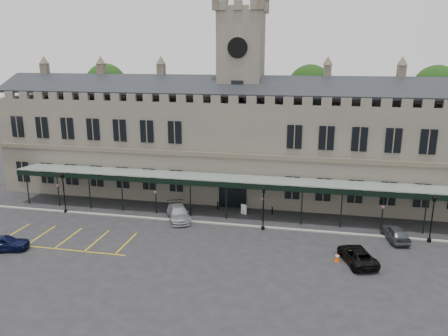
% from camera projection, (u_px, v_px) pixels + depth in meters
% --- Properties ---
extents(ground, '(140.00, 140.00, 0.00)m').
position_uv_depth(ground, '(211.00, 246.00, 40.55)').
color(ground, black).
extents(station_building, '(60.00, 10.36, 17.30)m').
position_uv_depth(station_building, '(240.00, 144.00, 53.97)').
color(station_building, '#615B51').
rests_on(station_building, ground).
extents(clock_tower, '(5.60, 5.60, 24.80)m').
position_uv_depth(clock_tower, '(241.00, 90.00, 52.37)').
color(clock_tower, '#615B51').
rests_on(clock_tower, ground).
extents(canopy, '(50.00, 4.10, 4.30)m').
position_uv_depth(canopy, '(227.00, 197.00, 47.00)').
color(canopy, '#8C9E93').
rests_on(canopy, ground).
extents(kerb, '(60.00, 0.40, 0.12)m').
position_uv_depth(kerb, '(223.00, 224.00, 45.74)').
color(kerb, gray).
rests_on(kerb, ground).
extents(parking_markings, '(16.00, 6.00, 0.01)m').
position_uv_depth(parking_markings, '(66.00, 240.00, 41.88)').
color(parking_markings, gold).
rests_on(parking_markings, ground).
extents(tree_behind_left, '(6.00, 6.00, 16.00)m').
position_uv_depth(tree_behind_left, '(106.00, 85.00, 65.30)').
color(tree_behind_left, '#332314').
rests_on(tree_behind_left, ground).
extents(tree_behind_mid, '(6.00, 6.00, 16.00)m').
position_uv_depth(tree_behind_mid, '(310.00, 88.00, 59.40)').
color(tree_behind_mid, '#332314').
rests_on(tree_behind_mid, ground).
extents(tree_behind_right, '(6.00, 6.00, 16.00)m').
position_uv_depth(tree_behind_right, '(436.00, 90.00, 56.26)').
color(tree_behind_right, '#332314').
rests_on(tree_behind_right, ground).
extents(lamp_post_left, '(0.45, 0.45, 4.74)m').
position_uv_depth(lamp_post_left, '(64.00, 189.00, 48.55)').
color(lamp_post_left, black).
rests_on(lamp_post_left, ground).
extents(lamp_post_mid, '(0.44, 0.44, 4.66)m').
position_uv_depth(lamp_post_mid, '(264.00, 204.00, 43.73)').
color(lamp_post_mid, black).
rests_on(lamp_post_mid, ground).
extents(lamp_post_right, '(0.45, 0.45, 4.79)m').
position_uv_depth(lamp_post_right, '(433.00, 214.00, 40.78)').
color(lamp_post_right, black).
rests_on(lamp_post_right, ground).
extents(traffic_cone, '(0.48, 0.48, 0.76)m').
position_uv_depth(traffic_cone, '(337.00, 257.00, 37.55)').
color(traffic_cone, '#E84607').
rests_on(traffic_cone, ground).
extents(sign_board, '(0.65, 0.24, 1.15)m').
position_uv_depth(sign_board, '(244.00, 209.00, 48.57)').
color(sign_board, black).
rests_on(sign_board, ground).
extents(bollard_left, '(0.16, 0.16, 0.91)m').
position_uv_depth(bollard_left, '(218.00, 206.00, 50.04)').
color(bollard_left, black).
rests_on(bollard_left, ground).
extents(bollard_right, '(0.16, 0.16, 0.88)m').
position_uv_depth(bollard_right, '(272.00, 211.00, 48.52)').
color(bollard_right, black).
rests_on(bollard_right, ground).
extents(car_left_a, '(4.64, 3.05, 1.47)m').
position_uv_depth(car_left_a, '(4.00, 243.00, 39.53)').
color(car_left_a, black).
rests_on(car_left_a, ground).
extents(car_taxi, '(4.15, 5.53, 1.49)m').
position_uv_depth(car_taxi, '(178.00, 213.00, 46.94)').
color(car_taxi, '#A0A2A7').
rests_on(car_taxi, ground).
extents(car_van, '(3.63, 5.22, 1.32)m').
position_uv_depth(car_van, '(357.00, 255.00, 37.28)').
color(car_van, black).
rests_on(car_van, ground).
extents(car_right_a, '(2.46, 4.46, 1.44)m').
position_uv_depth(car_right_a, '(395.00, 233.00, 41.76)').
color(car_right_a, '#3A3D42').
rests_on(car_right_a, ground).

